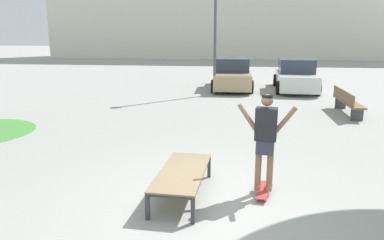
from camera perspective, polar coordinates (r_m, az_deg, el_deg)
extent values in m
plane|color=#999993|center=(6.37, 3.24, -12.65)|extent=(120.00, 120.00, 0.00)
cube|color=#38383D|center=(7.47, -2.74, -7.00)|extent=(0.06, 0.06, 0.38)
cube|color=#38383D|center=(7.36, 2.62, -7.33)|extent=(0.06, 0.06, 0.38)
cube|color=#38383D|center=(5.84, -6.81, -13.22)|extent=(0.06, 0.06, 0.38)
cube|color=#38383D|center=(5.70, 0.15, -13.86)|extent=(0.06, 0.06, 0.38)
cylinder|color=#38383D|center=(6.56, -4.55, -8.01)|extent=(0.17, 1.90, 0.05)
cylinder|color=#38383D|center=(6.43, 1.57, -8.43)|extent=(0.17, 1.90, 0.05)
cylinder|color=#38383D|center=(7.34, -0.08, -5.60)|extent=(0.76, 0.10, 0.05)
cylinder|color=#38383D|center=(5.67, -3.41, -11.62)|extent=(0.76, 0.10, 0.05)
cube|color=#847051|center=(6.47, -1.52, -7.90)|extent=(0.87, 1.94, 0.03)
cube|color=#B23333|center=(6.78, 10.79, -10.43)|extent=(0.32, 0.82, 0.02)
cylinder|color=silver|center=(7.07, 10.36, -9.89)|extent=(0.04, 0.06, 0.06)
cylinder|color=silver|center=(7.06, 11.59, -9.98)|extent=(0.04, 0.06, 0.06)
cylinder|color=silver|center=(6.56, 9.88, -11.80)|extent=(0.04, 0.06, 0.06)
cylinder|color=silver|center=(6.55, 11.21, -11.90)|extent=(0.04, 0.06, 0.06)
cylinder|color=#8E6647|center=(6.63, 10.08, -7.06)|extent=(0.11, 0.11, 0.82)
cube|color=#99704C|center=(6.82, 9.99, -9.86)|extent=(0.14, 0.25, 0.07)
cylinder|color=#8E6647|center=(6.62, 11.82, -7.18)|extent=(0.11, 0.11, 0.82)
cube|color=#99704C|center=(6.80, 11.69, -9.99)|extent=(0.14, 0.25, 0.07)
cube|color=#33384C|center=(6.50, 11.09, -4.03)|extent=(0.33, 0.24, 0.24)
cube|color=#232328|center=(6.39, 11.26, -0.61)|extent=(0.39, 0.27, 0.56)
cylinder|color=#8E6647|center=(6.40, 8.61, 0.23)|extent=(0.41, 0.14, 0.52)
cylinder|color=#8E6647|center=(6.36, 13.98, -0.11)|extent=(0.41, 0.14, 0.52)
sphere|color=#8E6647|center=(6.31, 11.43, 3.00)|extent=(0.20, 0.20, 0.20)
cylinder|color=black|center=(6.30, 11.46, 3.62)|extent=(0.19, 0.19, 0.05)
cube|color=tan|center=(18.48, 6.12, 6.35)|extent=(1.79, 4.23, 0.70)
cube|color=#2D3847|center=(18.56, 6.16, 8.46)|extent=(1.60, 2.13, 0.64)
cylinder|color=black|center=(17.26, 8.98, 5.04)|extent=(0.23, 0.60, 0.60)
cylinder|color=black|center=(17.23, 3.31, 5.17)|extent=(0.23, 0.60, 0.60)
cylinder|color=black|center=(19.83, 8.53, 6.15)|extent=(0.23, 0.60, 0.60)
cylinder|color=black|center=(19.81, 3.59, 6.27)|extent=(0.23, 0.60, 0.60)
cube|color=silver|center=(18.53, 15.53, 5.95)|extent=(1.91, 4.28, 0.70)
cube|color=#2D3847|center=(18.60, 15.62, 8.05)|extent=(1.67, 2.18, 0.64)
cylinder|color=black|center=(17.39, 18.70, 4.56)|extent=(0.25, 0.61, 0.60)
cylinder|color=black|center=(17.20, 13.09, 4.83)|extent=(0.25, 0.61, 0.60)
cylinder|color=black|center=(19.94, 17.56, 5.71)|extent=(0.25, 0.61, 0.60)
cylinder|color=black|center=(19.77, 12.66, 5.95)|extent=(0.25, 0.61, 0.60)
cube|color=brown|center=(13.81, 22.82, 2.57)|extent=(0.44, 2.40, 0.06)
cube|color=brown|center=(13.71, 22.10, 3.50)|extent=(0.04, 2.40, 0.36)
cube|color=#424247|center=(14.75, 21.73, 2.41)|extent=(0.37, 0.08, 0.40)
cube|color=#424247|center=(12.95, 23.88, 0.76)|extent=(0.37, 0.08, 0.40)
cylinder|color=#4C4C51|center=(16.53, 3.55, 13.34)|extent=(0.12, 0.12, 5.50)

